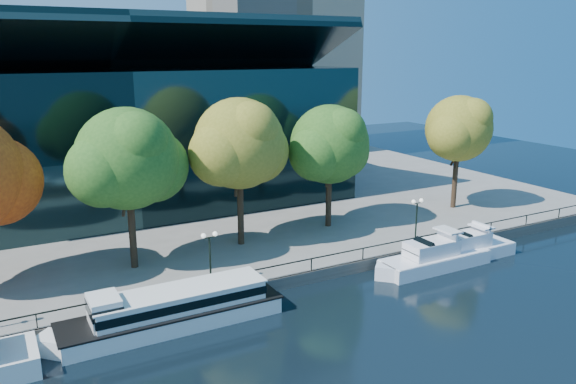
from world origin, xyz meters
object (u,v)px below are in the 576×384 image
cruiser_far (468,248)px  lamp_2 (417,210)px  tree_5 (460,130)px  tree_3 (241,145)px  tour_boat (167,309)px  cruiser_near (431,258)px  tree_4 (331,146)px  lamp_1 (210,246)px  tree_2 (130,161)px

cruiser_far → lamp_2: size_ratio=2.33×
tree_5 → lamp_2: bearing=-149.2°
cruiser_far → tree_3: tree_3 is taller
tour_boat → cruiser_near: (22.46, -0.60, -0.29)m
cruiser_far → tree_3: 21.87m
tour_boat → lamp_2: size_ratio=3.99×
tree_4 → tree_3: bearing=-175.6°
tour_boat → lamp_1: bearing=36.5°
cruiser_near → tree_3: tree_3 is taller
cruiser_near → lamp_1: (-18.20, 3.75, 2.97)m
tree_3 → lamp_1: tree_3 is taller
lamp_1 → tree_4: bearing=26.8°
cruiser_near → lamp_1: 18.81m
tour_boat → tree_3: 16.75m
cruiser_far → tree_2: bearing=160.3°
cruiser_far → lamp_1: 23.18m
tree_5 → lamp_1: size_ratio=3.05×
cruiser_far → lamp_2: (-3.02, 3.50, 3.01)m
tour_boat → tree_5: tree_5 is taller
cruiser_near → lamp_2: size_ratio=2.78×
cruiser_near → tree_3: size_ratio=0.86×
tour_boat → lamp_2: 24.31m
tour_boat → lamp_1: lamp_1 is taller
lamp_1 → lamp_2: bearing=0.0°
tree_3 → tree_2: bearing=-174.1°
cruiser_far → tree_3: bearing=148.0°
cruiser_near → tree_2: (-22.19, 9.83, 8.66)m
tree_4 → tree_5: 15.85m
cruiser_far → tree_5: 16.06m
tour_boat → cruiser_far: cruiser_far is taller
tour_boat → tree_3: tree_3 is taller
lamp_2 → tree_2: bearing=165.6°
tree_5 → lamp_2: size_ratio=3.05×
tour_boat → tree_5: bearing=15.8°
cruiser_far → tree_2: (-26.70, 9.58, 8.69)m
tree_4 → lamp_2: 10.19m
tree_4 → tree_2: bearing=-174.9°
cruiser_near → tree_3: (-12.40, 10.84, 8.92)m
tree_2 → lamp_1: tree_2 is taller
lamp_2 → cruiser_far: bearing=-49.2°
lamp_2 → lamp_1: bearing=180.0°
tree_4 → lamp_1: size_ratio=2.97×
tree_5 → tree_4: bearing=176.8°
tour_boat → cruiser_near: 22.47m
tree_2 → lamp_1: size_ratio=3.17×
tree_5 → lamp_2: (-11.65, -6.94, -5.61)m
tree_4 → lamp_2: bearing=-62.0°
tree_3 → lamp_1: bearing=-129.3°
tree_3 → lamp_1: size_ratio=3.24×
tree_3 → lamp_2: tree_3 is taller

